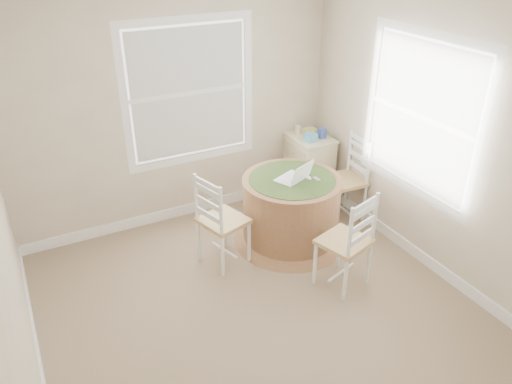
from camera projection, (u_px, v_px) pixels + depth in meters
room at (264, 164)px, 4.04m from camera, size 3.64×3.64×2.64m
round_table at (291, 207)px, 5.21m from camera, size 1.21×1.21×0.74m
chair_left at (223, 220)px, 4.84m from camera, size 0.50×0.52×0.95m
chair_near at (344, 241)px, 4.53m from camera, size 0.52×0.50×0.95m
chair_right at (344, 180)px, 5.59m from camera, size 0.43×0.44×0.95m
laptop at (294, 177)px, 5.02m from camera, size 0.40×0.38×0.22m
mouse at (308, 178)px, 5.06m from camera, size 0.06×0.09×0.03m
phone at (317, 179)px, 5.05m from camera, size 0.05×0.09×0.02m
keys at (307, 175)px, 5.12m from camera, size 0.06×0.05×0.02m
corner_chest at (308, 166)px, 6.10m from camera, size 0.45×0.60×0.78m
tissue_box at (311, 137)px, 5.76m from camera, size 0.12×0.12×0.10m
box_yellow at (311, 132)px, 5.96m from camera, size 0.15×0.10×0.06m
box_blue at (322, 133)px, 5.85m from camera, size 0.08×0.08×0.12m
cup_cream at (298, 129)px, 6.00m from camera, size 0.07×0.07×0.09m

